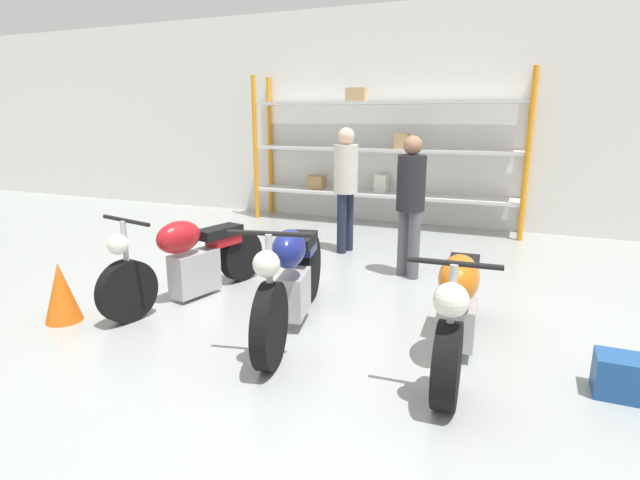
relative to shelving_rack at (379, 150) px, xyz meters
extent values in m
plane|color=#9EA3A0|center=(0.60, -4.41, -1.26)|extent=(30.00, 30.00, 0.00)
cube|color=white|center=(0.60, 0.37, 0.54)|extent=(30.00, 0.08, 3.60)
cylinder|color=orange|center=(-2.20, -0.27, -0.01)|extent=(0.08, 0.08, 2.50)
cylinder|color=orange|center=(2.29, -0.27, -0.01)|extent=(0.08, 0.08, 2.50)
cylinder|color=orange|center=(-2.20, 0.28, -0.01)|extent=(0.08, 0.08, 2.50)
cylinder|color=orange|center=(2.29, 0.28, -0.01)|extent=(0.08, 0.08, 2.50)
cube|color=silver|center=(0.05, 0.00, -0.73)|extent=(4.49, 0.55, 0.05)
cube|color=silver|center=(0.05, 0.00, 0.01)|extent=(4.49, 0.55, 0.05)
cube|color=silver|center=(0.05, 0.00, 0.76)|extent=(4.49, 0.55, 0.05)
cube|color=silver|center=(0.02, 0.15, -0.56)|extent=(0.21, 0.26, 0.29)
cube|color=tan|center=(0.39, -0.06, 0.16)|extent=(0.24, 0.33, 0.24)
cube|color=tan|center=(-0.36, -0.16, 0.89)|extent=(0.33, 0.21, 0.21)
cube|color=#A87F51|center=(-1.15, 0.02, -0.59)|extent=(0.31, 0.29, 0.23)
cylinder|color=black|center=(-0.91, -4.90, -0.97)|extent=(0.25, 0.58, 0.57)
cylinder|color=black|center=(-0.59, -3.48, -0.97)|extent=(0.25, 0.58, 0.57)
cube|color=#ADADB2|center=(-0.74, -4.14, -1.00)|extent=(0.33, 0.56, 0.43)
ellipsoid|color=#B2191E|center=(-0.78, -4.31, -0.59)|extent=(0.38, 0.55, 0.32)
cube|color=black|center=(-0.66, -3.79, -0.64)|extent=(0.33, 0.56, 0.10)
cube|color=#B2191E|center=(-0.64, -3.73, -0.73)|extent=(0.27, 0.40, 0.12)
cylinder|color=#ADADB2|center=(-0.91, -4.88, -0.65)|extent=(0.06, 0.06, 0.64)
sphere|color=silver|center=(-0.92, -4.95, -0.53)|extent=(0.18, 0.18, 0.18)
cylinder|color=black|center=(-0.90, -4.85, -0.33)|extent=(0.64, 0.18, 0.04)
cylinder|color=black|center=(0.68, -5.16, -0.93)|extent=(0.25, 0.66, 0.65)
cylinder|color=black|center=(0.36, -3.73, -0.93)|extent=(0.25, 0.66, 0.65)
cube|color=#ADADB2|center=(0.51, -4.40, -0.97)|extent=(0.30, 0.49, 0.38)
ellipsoid|color=navy|center=(0.55, -4.57, -0.51)|extent=(0.36, 0.51, 0.32)
cube|color=black|center=(0.44, -4.09, -0.56)|extent=(0.32, 0.51, 0.10)
cube|color=navy|center=(0.42, -3.98, -0.65)|extent=(0.26, 0.36, 0.12)
cylinder|color=#ADADB2|center=(0.67, -5.14, -0.59)|extent=(0.06, 0.06, 0.68)
sphere|color=silver|center=(0.69, -5.21, -0.45)|extent=(0.20, 0.20, 0.20)
cylinder|color=black|center=(0.67, -5.11, -0.25)|extent=(0.61, 0.17, 0.04)
cylinder|color=black|center=(1.96, -5.18, -0.98)|extent=(0.18, 0.57, 0.57)
cylinder|color=black|center=(1.88, -3.74, -0.98)|extent=(0.18, 0.57, 0.57)
cube|color=#ADADB2|center=(1.91, -4.41, -1.01)|extent=(0.29, 0.40, 0.32)
ellipsoid|color=orange|center=(1.92, -4.58, -0.59)|extent=(0.32, 0.53, 0.34)
cube|color=black|center=(1.90, -4.07, -0.64)|extent=(0.26, 0.47, 0.10)
cube|color=orange|center=(1.89, -3.99, -0.73)|extent=(0.22, 0.33, 0.12)
cylinder|color=#ADADB2|center=(1.95, -5.16, -0.65)|extent=(0.05, 0.05, 0.66)
sphere|color=silver|center=(1.96, -5.23, -0.52)|extent=(0.22, 0.22, 0.22)
cylinder|color=black|center=(1.95, -5.13, -0.32)|extent=(0.57, 0.07, 0.04)
cylinder|color=#595960|center=(1.05, -2.59, -0.87)|extent=(0.13, 0.13, 0.78)
cylinder|color=#595960|center=(1.20, -2.69, -0.87)|extent=(0.13, 0.13, 0.78)
cylinder|color=#232328|center=(1.13, -2.64, -0.17)|extent=(0.45, 0.45, 0.62)
sphere|color=#9E7051|center=(1.13, -2.64, 0.24)|extent=(0.21, 0.21, 0.21)
cylinder|color=#1E2338|center=(0.10, -1.79, -0.85)|extent=(0.13, 0.13, 0.81)
cylinder|color=#1E2338|center=(0.06, -1.97, -0.85)|extent=(0.13, 0.13, 0.81)
cylinder|color=beige|center=(0.08, -1.88, -0.13)|extent=(0.38, 0.38, 0.64)
sphere|color=beige|center=(0.08, -1.88, 0.30)|extent=(0.22, 0.22, 0.22)
cube|color=#1E4C8C|center=(3.07, -4.62, -1.12)|extent=(0.44, 0.26, 0.28)
cone|color=orange|center=(-1.47, -5.13, -0.98)|extent=(0.32, 0.32, 0.55)
camera|label=1|loc=(2.31, -8.15, 0.55)|focal=28.00mm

